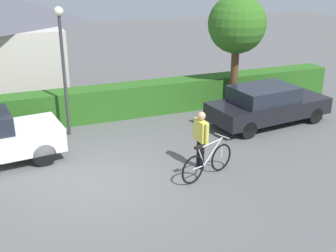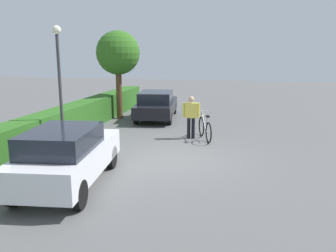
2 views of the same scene
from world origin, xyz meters
The scene contains 7 objects.
ground_plane centered at (0.00, 0.00, 0.00)m, with size 60.00×60.00×0.00m, color #5A5A5A.
hedge_row centered at (0.00, 4.70, 0.58)m, with size 21.13×0.90×1.15m, color #2B611E.
parked_car_far centered at (6.37, 2.12, 0.71)m, with size 4.44×2.21×1.36m.
bicycle centered at (2.72, -0.69, 0.42)m, with size 1.75×0.78×1.02m.
person_rider centered at (2.77, -0.15, 0.95)m, with size 0.24×0.66×1.63m.
street_lamp centered at (-0.20, 3.61, 2.65)m, with size 0.28×0.28×4.08m.
tree_kerbside centered at (6.05, 3.93, 3.17)m, with size 2.10×2.10×4.26m.
Camera 1 is at (-1.96, -9.84, 5.41)m, focal length 46.33 mm.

